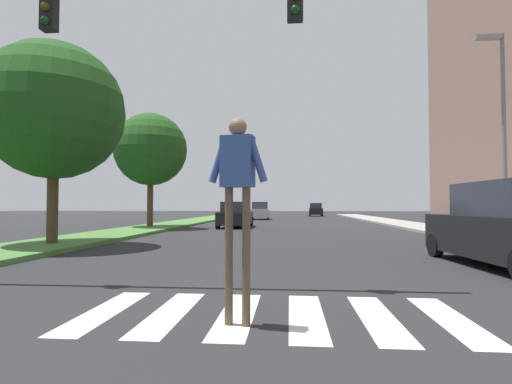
{
  "coord_description": "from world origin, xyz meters",
  "views": [
    {
      "loc": [
        0.24,
        2.83,
        1.43
      ],
      "look_at": [
        -1.3,
        20.67,
        2.04
      ],
      "focal_mm": 27.32,
      "sensor_mm": 36.0,
      "label": 1
    }
  ],
  "objects_px": {
    "tree_far": "(151,150)",
    "sedan_midblock": "(236,215)",
    "street_lamp_right": "(501,118)",
    "sedan_distant": "(260,211)",
    "suv_crossing": "(510,227)",
    "pedestrian_performer": "(238,186)",
    "sedan_far_horizon": "(316,210)",
    "traffic_light_gantry": "(45,50)",
    "tree_mid": "(54,111)"
  },
  "relations": [
    {
      "from": "sedan_far_horizon",
      "to": "suv_crossing",
      "type": "bearing_deg",
      "value": -87.9
    },
    {
      "from": "traffic_light_gantry",
      "to": "suv_crossing",
      "type": "height_order",
      "value": "traffic_light_gantry"
    },
    {
      "from": "tree_far",
      "to": "suv_crossing",
      "type": "distance_m",
      "value": 19.6
    },
    {
      "from": "tree_mid",
      "to": "street_lamp_right",
      "type": "bearing_deg",
      "value": 7.36
    },
    {
      "from": "traffic_light_gantry",
      "to": "street_lamp_right",
      "type": "relative_size",
      "value": 1.13
    },
    {
      "from": "street_lamp_right",
      "to": "traffic_light_gantry",
      "type": "bearing_deg",
      "value": -147.24
    },
    {
      "from": "traffic_light_gantry",
      "to": "sedan_distant",
      "type": "distance_m",
      "value": 32.91
    },
    {
      "from": "pedestrian_performer",
      "to": "sedan_far_horizon",
      "type": "xyz_separation_m",
      "value": [
        4.09,
        47.49,
        -0.86
      ]
    },
    {
      "from": "suv_crossing",
      "to": "traffic_light_gantry",
      "type": "bearing_deg",
      "value": -164.77
    },
    {
      "from": "street_lamp_right",
      "to": "sedan_distant",
      "type": "height_order",
      "value": "street_lamp_right"
    },
    {
      "from": "pedestrian_performer",
      "to": "suv_crossing",
      "type": "xyz_separation_m",
      "value": [
        5.66,
        4.77,
        -0.73
      ]
    },
    {
      "from": "tree_far",
      "to": "suv_crossing",
      "type": "bearing_deg",
      "value": -45.28
    },
    {
      "from": "traffic_light_gantry",
      "to": "suv_crossing",
      "type": "xyz_separation_m",
      "value": [
        9.58,
        2.61,
        -3.41
      ]
    },
    {
      "from": "pedestrian_performer",
      "to": "sedan_midblock",
      "type": "bearing_deg",
      "value": 98.0
    },
    {
      "from": "tree_mid",
      "to": "sedan_far_horizon",
      "type": "distance_m",
      "value": 41.36
    },
    {
      "from": "street_lamp_right",
      "to": "sedan_far_horizon",
      "type": "bearing_deg",
      "value": 96.3
    },
    {
      "from": "tree_mid",
      "to": "sedan_midblock",
      "type": "distance_m",
      "value": 13.78
    },
    {
      "from": "traffic_light_gantry",
      "to": "suv_crossing",
      "type": "distance_m",
      "value": 10.5
    },
    {
      "from": "street_lamp_right",
      "to": "sedan_distant",
      "type": "xyz_separation_m",
      "value": [
        -10.62,
        24.87,
        -3.78
      ]
    },
    {
      "from": "sedan_distant",
      "to": "tree_mid",
      "type": "bearing_deg",
      "value": -100.63
    },
    {
      "from": "pedestrian_performer",
      "to": "sedan_midblock",
      "type": "distance_m",
      "value": 20.59
    },
    {
      "from": "sedan_distant",
      "to": "pedestrian_performer",
      "type": "bearing_deg",
      "value": -86.1
    },
    {
      "from": "tree_far",
      "to": "sedan_far_horizon",
      "type": "xyz_separation_m",
      "value": [
        11.95,
        29.07,
        -4.04
      ]
    },
    {
      "from": "tree_far",
      "to": "sedan_distant",
      "type": "relative_size",
      "value": 1.68
    },
    {
      "from": "tree_far",
      "to": "sedan_far_horizon",
      "type": "distance_m",
      "value": 31.69
    },
    {
      "from": "tree_far",
      "to": "street_lamp_right",
      "type": "relative_size",
      "value": 0.92
    },
    {
      "from": "sedan_far_horizon",
      "to": "street_lamp_right",
      "type": "bearing_deg",
      "value": -83.7
    },
    {
      "from": "tree_mid",
      "to": "suv_crossing",
      "type": "xyz_separation_m",
      "value": [
        13.09,
        -3.19,
        -3.74
      ]
    },
    {
      "from": "street_lamp_right",
      "to": "sedan_far_horizon",
      "type": "relative_size",
      "value": 1.84
    },
    {
      "from": "street_lamp_right",
      "to": "sedan_far_horizon",
      "type": "distance_m",
      "value": 37.93
    },
    {
      "from": "sedan_distant",
      "to": "tree_far",
      "type": "bearing_deg",
      "value": -108.43
    },
    {
      "from": "street_lamp_right",
      "to": "pedestrian_performer",
      "type": "relative_size",
      "value": 3.01
    },
    {
      "from": "pedestrian_performer",
      "to": "sedan_distant",
      "type": "bearing_deg",
      "value": 93.9
    },
    {
      "from": "tree_far",
      "to": "traffic_light_gantry",
      "type": "xyz_separation_m",
      "value": [
        3.93,
        -16.26,
        -0.5
      ]
    },
    {
      "from": "tree_far",
      "to": "suv_crossing",
      "type": "height_order",
      "value": "tree_far"
    },
    {
      "from": "street_lamp_right",
      "to": "sedan_distant",
      "type": "relative_size",
      "value": 1.83
    },
    {
      "from": "tree_mid",
      "to": "pedestrian_performer",
      "type": "relative_size",
      "value": 2.76
    },
    {
      "from": "tree_mid",
      "to": "suv_crossing",
      "type": "distance_m",
      "value": 13.98
    },
    {
      "from": "tree_mid",
      "to": "pedestrian_performer",
      "type": "distance_m",
      "value": 11.29
    },
    {
      "from": "suv_crossing",
      "to": "sedan_far_horizon",
      "type": "xyz_separation_m",
      "value": [
        -1.57,
        42.72,
        -0.13
      ]
    },
    {
      "from": "tree_far",
      "to": "sedan_midblock",
      "type": "bearing_deg",
      "value": 21.32
    },
    {
      "from": "sedan_midblock",
      "to": "pedestrian_performer",
      "type": "bearing_deg",
      "value": -82.0
    },
    {
      "from": "tree_mid",
      "to": "sedan_far_horizon",
      "type": "bearing_deg",
      "value": 73.75
    },
    {
      "from": "sedan_midblock",
      "to": "traffic_light_gantry",
      "type": "bearing_deg",
      "value": -93.32
    },
    {
      "from": "traffic_light_gantry",
      "to": "street_lamp_right",
      "type": "xyz_separation_m",
      "value": [
        12.15,
        7.82,
        0.25
      ]
    },
    {
      "from": "tree_far",
      "to": "suv_crossing",
      "type": "xyz_separation_m",
      "value": [
        13.51,
        -13.65,
        -3.91
      ]
    },
    {
      "from": "street_lamp_right",
      "to": "sedan_distant",
      "type": "bearing_deg",
      "value": 113.12
    },
    {
      "from": "street_lamp_right",
      "to": "sedan_far_horizon",
      "type": "height_order",
      "value": "street_lamp_right"
    },
    {
      "from": "tree_far",
      "to": "pedestrian_performer",
      "type": "bearing_deg",
      "value": -66.91
    },
    {
      "from": "traffic_light_gantry",
      "to": "sedan_distant",
      "type": "bearing_deg",
      "value": 87.3
    }
  ]
}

